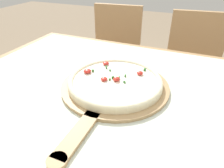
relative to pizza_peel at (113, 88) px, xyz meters
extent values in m
cube|color=#A87F51|center=(-0.03, -0.03, -0.03)|extent=(1.24, 1.02, 0.03)
cylinder|color=#A87F51|center=(-0.59, 0.43, -0.40)|extent=(0.06, 0.06, 0.72)
cube|color=silver|center=(-0.03, -0.03, -0.01)|extent=(1.16, 0.94, 0.00)
cylinder|color=tan|center=(0.00, 0.02, 0.00)|extent=(0.39, 0.39, 0.01)
cube|color=tan|center=(0.00, -0.25, 0.00)|extent=(0.04, 0.18, 0.01)
cylinder|color=tan|center=(0.00, -0.34, 0.00)|extent=(0.05, 0.05, 0.01)
cylinder|color=beige|center=(0.00, 0.02, 0.01)|extent=(0.34, 0.34, 0.02)
torus|color=beige|center=(0.00, 0.02, 0.02)|extent=(0.34, 0.34, 0.02)
cylinder|color=white|center=(0.00, 0.02, 0.02)|extent=(0.30, 0.30, 0.00)
ellipsoid|color=red|center=(-0.08, 0.12, 0.03)|extent=(0.03, 0.03, 0.01)
ellipsoid|color=red|center=(0.01, 0.01, 0.03)|extent=(0.02, 0.02, 0.01)
ellipsoid|color=red|center=(-0.12, 0.03, 0.03)|extent=(0.03, 0.03, 0.01)
ellipsoid|color=red|center=(-0.04, 0.00, 0.03)|extent=(0.02, 0.02, 0.01)
ellipsoid|color=red|center=(0.07, 0.09, 0.03)|extent=(0.02, 0.02, 0.01)
cube|color=#387533|center=(0.08, 0.13, 0.03)|extent=(0.01, 0.01, 0.01)
cube|color=#387533|center=(0.04, 0.01, 0.03)|extent=(0.01, 0.01, 0.01)
cube|color=#387533|center=(-0.10, 0.04, 0.03)|extent=(0.01, 0.01, 0.01)
cube|color=#387533|center=(-0.07, 0.09, 0.03)|extent=(0.01, 0.01, 0.01)
cube|color=#387533|center=(0.03, 0.05, 0.03)|extent=(0.01, 0.01, 0.01)
cube|color=#387533|center=(0.01, 0.03, 0.03)|extent=(0.01, 0.01, 0.01)
cube|color=#387533|center=(-0.02, 0.01, 0.03)|extent=(0.01, 0.01, 0.01)
cube|color=#387533|center=(-0.04, 0.07, 0.03)|extent=(0.01, 0.00, 0.01)
cube|color=#387533|center=(-0.01, 0.02, 0.03)|extent=(0.01, 0.01, 0.01)
cube|color=tan|center=(-0.33, 0.75, -0.34)|extent=(0.43, 0.43, 0.02)
cube|color=tan|center=(-0.35, 0.94, -0.11)|extent=(0.38, 0.07, 0.44)
cylinder|color=tan|center=(-0.48, 0.58, -0.56)|extent=(0.04, 0.04, 0.41)
cylinder|color=tan|center=(-0.16, 0.61, -0.56)|extent=(0.04, 0.04, 0.41)
cylinder|color=tan|center=(-0.51, 0.90, -0.56)|extent=(0.04, 0.04, 0.41)
cylinder|color=tan|center=(-0.19, 0.93, -0.56)|extent=(0.04, 0.04, 0.41)
cube|color=tan|center=(0.27, 0.75, -0.34)|extent=(0.44, 0.44, 0.02)
cube|color=tan|center=(0.25, 0.94, -0.11)|extent=(0.38, 0.08, 0.44)
cylinder|color=tan|center=(0.13, 0.58, -0.56)|extent=(0.04, 0.04, 0.41)
cylinder|color=tan|center=(0.45, 0.61, -0.56)|extent=(0.04, 0.04, 0.41)
cylinder|color=tan|center=(0.10, 0.90, -0.56)|extent=(0.04, 0.04, 0.41)
cylinder|color=tan|center=(0.41, 0.93, -0.56)|extent=(0.04, 0.04, 0.41)
camera|label=1|loc=(0.23, -0.56, 0.39)|focal=32.00mm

